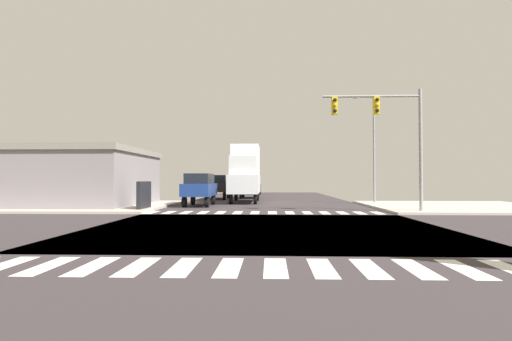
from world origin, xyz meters
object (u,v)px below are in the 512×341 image
at_px(pickup_nearside_1, 218,186).
at_px(box_truck_trailing_2, 245,172).
at_px(street_lamp, 371,140).
at_px(sedan_middle_1, 254,186).
at_px(bank_building, 46,177).
at_px(pickup_crossing_2, 250,186).
at_px(suv_leading_2, 200,187).
at_px(traffic_signal_mast, 384,122).

bearing_deg(pickup_nearside_1, box_truck_trailing_2, 118.85).
bearing_deg(street_lamp, sedan_middle_1, 116.17).
xyz_separation_m(bank_building, sedan_middle_1, (14.06, 23.92, -0.95)).
bearing_deg(bank_building, pickup_crossing_2, 43.05).
bearing_deg(bank_building, street_lamp, 8.10).
bearing_deg(pickup_crossing_2, bank_building, 43.05).
height_order(pickup_crossing_2, suv_leading_2, pickup_crossing_2).
bearing_deg(street_lamp, box_truck_trailing_2, 168.12).
distance_m(traffic_signal_mast, bank_building, 23.53).
xyz_separation_m(box_truck_trailing_2, sedan_middle_1, (0.00, 18.37, -1.45)).
bearing_deg(bank_building, box_truck_trailing_2, 21.55).
xyz_separation_m(street_lamp, suv_leading_2, (-13.07, -2.88, -3.67)).
bearing_deg(street_lamp, bank_building, -171.90).
height_order(traffic_signal_mast, pickup_nearside_1, traffic_signal_mast).
distance_m(bank_building, sedan_middle_1, 27.76).
bearing_deg(suv_leading_2, traffic_signal_mast, 153.58).
bearing_deg(bank_building, traffic_signal_mast, -12.99).
bearing_deg(pickup_crossing_2, traffic_signal_mast, 115.25).
xyz_separation_m(bank_building, pickup_crossing_2, (14.06, 13.13, -0.77)).
distance_m(pickup_nearside_1, pickup_crossing_2, 3.68).
xyz_separation_m(street_lamp, pickup_crossing_2, (-10.07, 9.70, -3.77)).
relative_size(street_lamp, sedan_middle_1, 1.98).
xyz_separation_m(suv_leading_2, sedan_middle_1, (3.00, 23.37, -0.28)).
bearing_deg(pickup_crossing_2, sedan_middle_1, -90.00).
relative_size(pickup_nearside_1, pickup_crossing_2, 1.00).
distance_m(street_lamp, pickup_crossing_2, 14.48).
height_order(pickup_nearside_1, suv_leading_2, pickup_nearside_1).
height_order(traffic_signal_mast, sedan_middle_1, traffic_signal_mast).
bearing_deg(sedan_middle_1, box_truck_trailing_2, 90.00).
height_order(pickup_crossing_2, box_truck_trailing_2, box_truck_trailing_2).
bearing_deg(suv_leading_2, box_truck_trailing_2, -120.98).
height_order(street_lamp, pickup_nearside_1, street_lamp).
xyz_separation_m(pickup_crossing_2, box_truck_trailing_2, (-0.00, -7.58, 1.27)).
xyz_separation_m(traffic_signal_mast, sedan_middle_1, (-8.66, 29.16, -4.09)).
relative_size(street_lamp, bank_building, 0.55).
height_order(bank_building, pickup_nearside_1, bank_building).
bearing_deg(traffic_signal_mast, pickup_crossing_2, 115.25).
bearing_deg(pickup_nearside_1, pickup_crossing_2, -144.55).
bearing_deg(sedan_middle_1, traffic_signal_mast, 106.55).
bearing_deg(traffic_signal_mast, street_lamp, 80.82).
distance_m(traffic_signal_mast, suv_leading_2, 13.57).
xyz_separation_m(traffic_signal_mast, suv_leading_2, (-11.66, 5.80, -3.82)).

